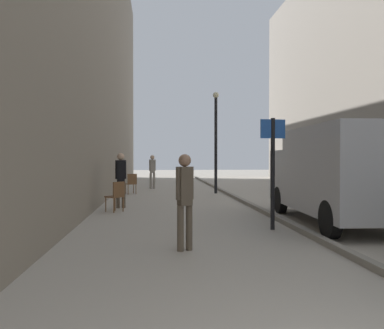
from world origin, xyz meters
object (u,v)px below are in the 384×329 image
(pedestrian_far_crossing, at_px, (152,169))
(cafe_chair_near_window, at_px, (116,194))
(lamp_post, at_px, (216,136))
(pedestrian_main_foreground, at_px, (185,195))
(street_sign_post, at_px, (273,163))
(cafe_chair_by_doorway, at_px, (131,182))
(pedestrian_mid_block, at_px, (121,176))
(delivery_van, at_px, (337,173))

(pedestrian_far_crossing, bearing_deg, cafe_chair_near_window, -105.85)
(lamp_post, distance_m, cafe_chair_near_window, 7.54)
(pedestrian_main_foreground, xyz_separation_m, street_sign_post, (2.19, 1.88, 0.54))
(cafe_chair_by_doorway, bearing_deg, cafe_chair_near_window, -111.91)
(cafe_chair_near_window, height_order, cafe_chair_by_doorway, same)
(pedestrian_main_foreground, distance_m, cafe_chair_near_window, 5.51)
(pedestrian_mid_block, xyz_separation_m, pedestrian_far_crossing, (0.97, 8.12, -0.01))
(pedestrian_far_crossing, relative_size, delivery_van, 0.33)
(pedestrian_mid_block, height_order, street_sign_post, street_sign_post)
(pedestrian_far_crossing, height_order, cafe_chair_near_window, pedestrian_far_crossing)
(pedestrian_mid_block, bearing_deg, pedestrian_far_crossing, 71.43)
(lamp_post, bearing_deg, cafe_chair_by_doorway, -179.52)
(pedestrian_mid_block, distance_m, street_sign_post, 5.82)
(cafe_chair_near_window, bearing_deg, pedestrian_main_foreground, -118.74)
(pedestrian_far_crossing, xyz_separation_m, cafe_chair_near_window, (-1.02, -9.11, -0.50))
(pedestrian_main_foreground, distance_m, street_sign_post, 2.94)
(pedestrian_far_crossing, xyz_separation_m, delivery_van, (4.81, -11.75, 0.25))
(street_sign_post, relative_size, cafe_chair_by_doorway, 2.77)
(lamp_post, bearing_deg, pedestrian_mid_block, -128.40)
(pedestrian_main_foreground, bearing_deg, pedestrian_mid_block, 83.50)
(pedestrian_main_foreground, distance_m, cafe_chair_by_doorway, 11.29)
(pedestrian_main_foreground, height_order, pedestrian_far_crossing, pedestrian_far_crossing)
(pedestrian_main_foreground, distance_m, lamp_post, 11.55)
(lamp_post, bearing_deg, cafe_chair_near_window, -123.87)
(delivery_van, bearing_deg, pedestrian_far_crossing, 114.80)
(pedestrian_mid_block, xyz_separation_m, lamp_post, (3.97, 5.01, 1.66))
(street_sign_post, relative_size, cafe_chair_near_window, 2.77)
(delivery_van, bearing_deg, street_sign_post, -157.63)
(delivery_van, xyz_separation_m, cafe_chair_by_doorway, (-5.74, 8.60, -0.75))
(pedestrian_mid_block, relative_size, pedestrian_far_crossing, 1.01)
(street_sign_post, bearing_deg, cafe_chair_by_doorway, -72.65)
(pedestrian_mid_block, distance_m, cafe_chair_near_window, 1.11)
(pedestrian_main_foreground, relative_size, street_sign_post, 0.67)
(pedestrian_mid_block, bearing_deg, cafe_chair_by_doorway, 77.82)
(pedestrian_mid_block, height_order, pedestrian_far_crossing, pedestrian_mid_block)
(pedestrian_main_foreground, xyz_separation_m, pedestrian_mid_block, (-1.69, 6.18, 0.05))
(street_sign_post, distance_m, lamp_post, 9.39)
(street_sign_post, bearing_deg, delivery_van, -165.34)
(street_sign_post, xyz_separation_m, cafe_chair_by_doorway, (-3.85, 9.28, -1.00))
(delivery_van, xyz_separation_m, cafe_chair_near_window, (-5.83, 2.64, -0.75))
(delivery_van, distance_m, lamp_post, 8.93)
(pedestrian_far_crossing, height_order, street_sign_post, street_sign_post)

